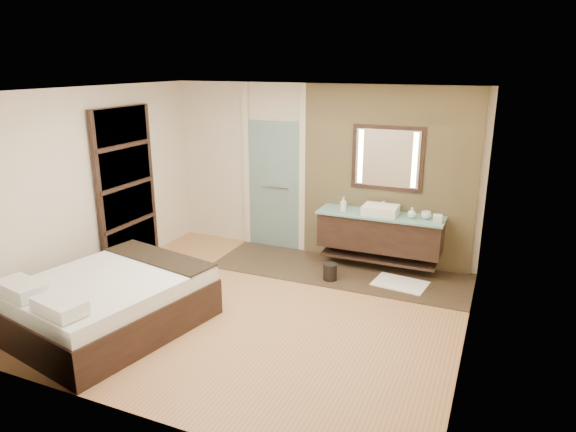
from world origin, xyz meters
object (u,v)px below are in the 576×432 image
at_px(bed, 110,302).
at_px(vanity, 380,232).
at_px(mirror_unit, 387,158).
at_px(waste_bin, 330,272).

bearing_deg(bed, vanity, 62.53).
bearing_deg(bed, mirror_unit, 64.65).
relative_size(vanity, waste_bin, 7.42).
bearing_deg(bed, waste_bin, 61.87).
relative_size(mirror_unit, bed, 0.46).
relative_size(mirror_unit, waste_bin, 4.25).
bearing_deg(mirror_unit, waste_bin, -119.20).
bearing_deg(waste_bin, mirror_unit, 60.80).
relative_size(vanity, mirror_unit, 1.75).
distance_m(vanity, waste_bin, 0.99).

